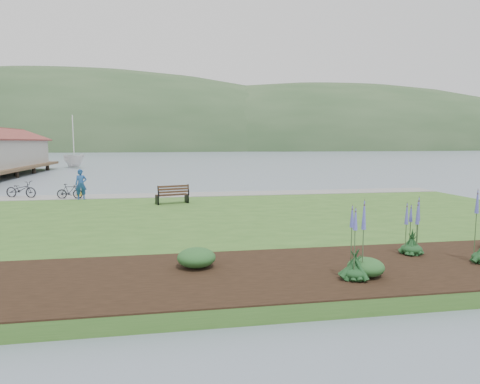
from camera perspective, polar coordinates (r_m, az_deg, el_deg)
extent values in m
plane|color=slate|center=(20.58, -6.70, -3.85)|extent=(600.00, 600.00, 0.00)
cube|color=#335E21|center=(18.58, -6.35, -4.36)|extent=(34.00, 20.00, 0.40)
cube|color=gray|center=(27.33, -7.54, -0.36)|extent=(34.00, 2.20, 0.03)
cube|color=black|center=(11.67, 11.31, -10.03)|extent=(24.00, 4.40, 0.04)
cube|color=black|center=(23.58, -9.05, -0.37)|extent=(1.81, 1.05, 0.05)
cube|color=black|center=(23.24, -8.84, 0.33)|extent=(1.69, 0.63, 0.54)
cube|color=black|center=(23.39, -11.00, -1.07)|extent=(0.22, 0.58, 0.47)
cube|color=black|center=(23.86, -7.12, -0.85)|extent=(0.22, 0.58, 0.47)
imported|color=navy|center=(26.57, -20.46, 1.29)|extent=(0.83, 0.63, 2.08)
imported|color=black|center=(28.85, -27.17, 0.31)|extent=(1.25, 2.05, 1.01)
imported|color=black|center=(27.12, -21.75, 0.08)|extent=(0.55, 1.51, 0.89)
imported|color=silver|center=(66.29, -21.18, 3.02)|extent=(12.68, 12.73, 24.01)
cube|color=yellow|center=(28.09, -20.67, -0.29)|extent=(0.25, 0.30, 0.28)
ellipsoid|color=#14371A|center=(10.92, 15.08, -10.36)|extent=(0.62, 0.62, 0.31)
cone|color=#464AA3|center=(10.67, 15.25, -5.06)|extent=(0.32, 0.32, 1.75)
ellipsoid|color=#14371A|center=(13.78, 21.89, -7.05)|extent=(0.62, 0.62, 0.31)
cone|color=#464AA3|center=(13.60, 22.06, -3.42)|extent=(0.36, 0.36, 1.46)
ellipsoid|color=#1E4C21|center=(11.54, -5.83, -8.70)|extent=(1.03, 1.03, 0.51)
ellipsoid|color=#1E4C21|center=(11.21, 16.43, -9.56)|extent=(0.91, 0.91, 0.46)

